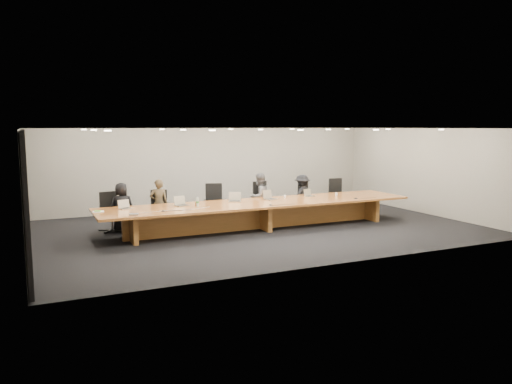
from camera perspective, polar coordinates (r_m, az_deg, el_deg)
ground at (r=14.10m, az=0.51°, el=-4.18°), size 12.00×12.00×0.00m
back_wall at (r=17.57m, az=-5.07°, el=2.72°), size 12.00×0.02×2.80m
left_wall_panel at (r=12.57m, az=-24.77°, el=0.04°), size 0.08×7.84×2.74m
conference_table at (r=14.01m, az=0.51°, el=-2.09°), size 9.00×1.80×0.75m
chair_far_left at (r=14.12m, az=-16.19°, el=-2.18°), size 0.67×0.67×1.11m
chair_left at (r=14.24m, az=-11.01°, el=-1.95°), size 0.68×0.68×1.10m
chair_mid_left at (r=14.85m, az=-4.79°, el=-1.28°), size 0.75×0.75×1.19m
chair_mid_right at (r=15.34m, az=0.98°, el=-0.95°), size 0.74×0.74×1.20m
chair_right at (r=16.23m, az=5.97°, el=-0.69°), size 0.72×0.72×1.11m
chair_far_right at (r=16.89m, az=9.42°, el=-0.37°), size 0.62×0.62×1.15m
person_a at (r=14.09m, az=-15.09°, el=-1.67°), size 0.67×0.45×1.35m
person_b at (r=14.29m, az=-11.04°, el=-1.32°), size 0.56×0.42×1.40m
person_c at (r=15.19m, az=0.38°, el=-0.56°), size 0.85×0.76×1.45m
person_d at (r=15.92m, az=5.30°, el=-0.42°), size 0.97×0.72×1.34m
laptop_a at (r=13.24m, az=-14.70°, el=-1.37°), size 0.35×0.29×0.24m
laptop_b at (r=13.44m, az=-8.46°, el=-1.01°), size 0.39×0.33×0.27m
laptop_c at (r=14.05m, az=-2.45°, el=-0.56°), size 0.42×0.37×0.27m
laptop_d at (r=14.44m, az=1.69°, el=-0.31°), size 0.44×0.38×0.29m
laptop_e at (r=15.17m, az=6.19°, el=-0.08°), size 0.34×0.29×0.23m
water_bottle at (r=13.29m, az=-6.72°, el=-1.15°), size 0.09×0.09×0.23m
amber_mug at (r=13.32m, az=-6.78°, el=-1.41°), size 0.10×0.10×0.11m
paper_cup_near at (r=14.78m, az=3.32°, el=-0.53°), size 0.08×0.08×0.09m
paper_cup_far at (r=15.42m, az=9.17°, el=-0.26°), size 0.10×0.10×0.10m
notepad at (r=12.95m, az=-17.58°, el=-2.16°), size 0.30×0.25×0.02m
lime_gadget at (r=12.95m, az=-17.66°, el=-2.08°), size 0.17×0.13×0.02m
av_box at (r=12.28m, az=-13.78°, el=-2.50°), size 0.26×0.23×0.03m
mic_left at (r=12.66m, az=-10.56°, el=-2.13°), size 0.15×0.15×0.03m
mic_center at (r=13.41m, az=1.65°, el=-1.47°), size 0.14×0.14×0.03m
mic_right at (r=14.91m, az=11.35°, el=-0.70°), size 0.15×0.15×0.03m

